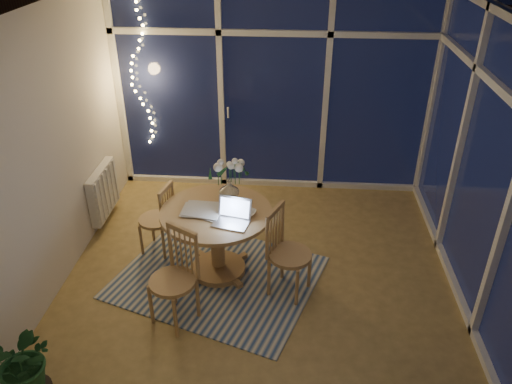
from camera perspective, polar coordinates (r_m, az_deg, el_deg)
floor at (r=5.23m, az=0.71°, el=-9.51°), size 4.00×4.00×0.00m
ceiling at (r=4.10m, az=0.95°, el=19.78°), size 4.00×4.00×0.00m
wall_back at (r=6.37m, az=2.01°, el=11.41°), size 4.00×0.04×2.60m
wall_front at (r=2.88m, az=-1.85°, el=-14.79°), size 4.00×0.04×2.60m
wall_left at (r=5.04m, az=-22.57°, el=3.86°), size 0.04×4.00×2.60m
wall_right at (r=4.84m, az=25.19°, el=2.19°), size 0.04×4.00×2.60m
window_wall_back at (r=6.33m, az=1.99°, el=11.29°), size 4.00×0.10×2.60m
window_wall_right at (r=4.83m, az=24.75°, el=2.21°), size 0.10×4.00×2.60m
radiator at (r=6.14m, az=-17.06°, el=0.06°), size 0.10×0.70×0.58m
fairy_lights at (r=6.46m, az=-13.18°, el=13.03°), size 0.24×0.10×1.85m
garden_patio at (r=9.65m, az=5.71°, el=9.29°), size 12.00×6.00×0.10m
garden_fence at (r=9.84m, az=2.95°, el=15.67°), size 11.00×0.08×1.80m
garden_shrubs at (r=8.04m, az=-3.40°, el=8.96°), size 0.90×0.90×0.90m
rug at (r=5.22m, az=-4.43°, el=-9.66°), size 2.33×2.09×0.01m
dining_table at (r=5.07m, az=-4.43°, el=-5.74°), size 1.40×1.40×0.75m
chair_left at (r=5.45m, az=-11.38°, el=-2.93°), size 0.46×0.46×0.84m
chair_right at (r=4.76m, az=3.94°, el=-6.99°), size 0.57×0.57×0.94m
chair_front at (r=4.51m, az=-9.57°, el=-9.84°), size 0.60×0.60×0.94m
laptop at (r=4.60m, az=-2.91°, el=-2.44°), size 0.38×0.34×0.24m
flower_vase at (r=4.99m, az=-3.08°, el=0.21°), size 0.26×0.26×0.21m
bowl at (r=4.78m, az=-1.05°, el=-2.44°), size 0.19×0.19×0.04m
newspapers at (r=4.88m, az=-6.11°, el=-1.97°), size 0.40×0.34×0.02m
phone at (r=4.72m, az=-4.34°, el=-3.15°), size 0.12×0.12×0.01m
potted_plant at (r=4.23m, az=-24.80°, el=-17.83°), size 0.61×0.56×0.76m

